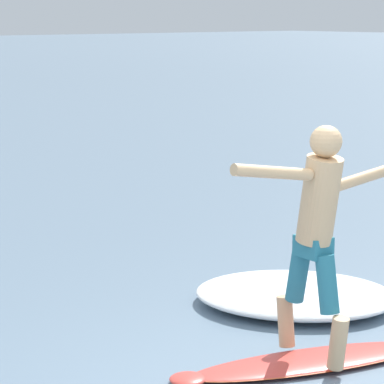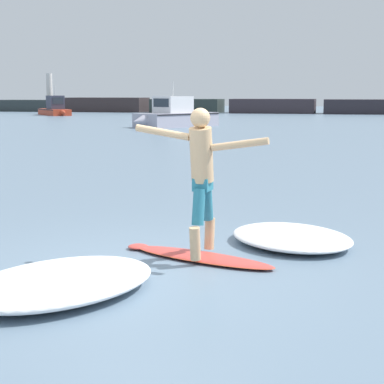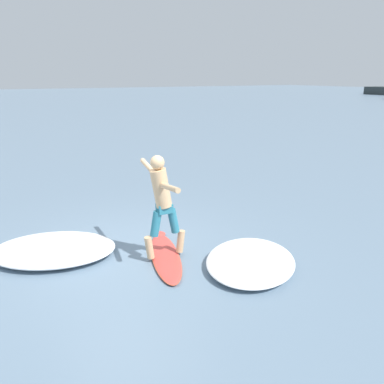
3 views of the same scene
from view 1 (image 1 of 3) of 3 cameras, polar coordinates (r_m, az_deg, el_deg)
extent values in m
ellipsoid|color=#E1473E|center=(7.36, 7.43, -10.47)|extent=(2.07, 1.10, 0.07)
ellipsoid|color=#E1473E|center=(6.96, -0.26, -11.65)|extent=(0.35, 0.35, 0.06)
ellipsoid|color=#DB5B2D|center=(7.36, 7.43, -10.47)|extent=(2.09, 1.12, 0.03)
cone|color=black|center=(7.82, 11.47, -10.03)|extent=(0.06, 0.06, 0.14)
cylinder|color=#D8AE7D|center=(7.06, 9.15, -9.34)|extent=(0.14, 0.19, 0.43)
cylinder|color=teal|center=(7.02, 8.48, -5.75)|extent=(0.16, 0.24, 0.47)
cylinder|color=#D8AE7D|center=(7.48, 5.90, -8.07)|extent=(0.14, 0.19, 0.43)
cylinder|color=teal|center=(7.25, 6.67, -5.14)|extent=(0.16, 0.24, 0.47)
cube|color=teal|center=(7.07, 7.62, -3.39)|extent=(0.22, 0.27, 0.16)
cylinder|color=#D8AE7D|center=(6.94, 8.00, -0.50)|extent=(0.31, 0.40, 0.71)
sphere|color=#D8AE7D|center=(6.83, 8.41, 3.16)|extent=(0.24, 0.24, 0.24)
cylinder|color=#D8AE7D|center=(7.23, 11.11, 1.03)|extent=(0.72, 0.18, 0.21)
cylinder|color=#D8AE7D|center=(6.54, 5.10, 1.24)|extent=(0.72, 0.16, 0.20)
ellipsoid|color=white|center=(8.77, 6.52, -6.39)|extent=(2.41, 2.44, 0.20)
camera|label=2|loc=(7.51, 74.19, -1.91)|focal=60.00mm
camera|label=3|loc=(10.77, 41.02, 10.87)|focal=35.00mm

